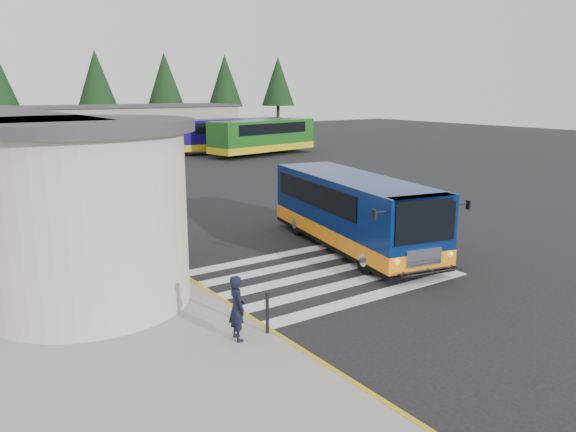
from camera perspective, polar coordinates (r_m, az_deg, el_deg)
ground at (r=18.57m, az=2.44°, el=-5.08°), size 140.00×140.00×0.00m
curb_strip at (r=20.06m, az=-13.93°, el=-3.86°), size 0.12×34.00×0.16m
crosswalk at (r=17.68m, az=2.71°, el=-5.99°), size 8.00×5.35×0.01m
depot_building at (r=58.63m, az=-18.27°, el=8.58°), size 26.40×8.40×4.20m
tree_line at (r=66.31m, az=-20.36°, el=12.88°), size 58.40×4.40×10.00m
transit_bus at (r=20.50m, az=6.59°, el=0.18°), size 4.55×9.57×2.62m
pedestrian_a at (r=12.75m, az=-5.20°, el=-9.27°), size 0.43×0.60×1.51m
pedestrian_b at (r=14.16m, az=-15.17°, el=-6.94°), size 0.66×0.84×1.73m
bollard at (r=13.13m, az=-2.12°, el=-9.78°), size 0.08×0.08×1.00m
far_bus_a at (r=52.42m, az=-5.64°, el=8.32°), size 10.60×4.22×2.66m
far_bus_b at (r=50.11m, az=-2.60°, el=8.18°), size 10.69×4.83×2.66m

